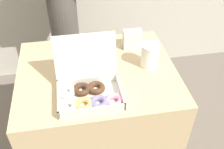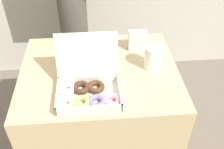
{
  "view_description": "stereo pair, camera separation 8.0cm",
  "coord_description": "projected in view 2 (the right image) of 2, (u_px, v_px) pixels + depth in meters",
  "views": [
    {
      "loc": [
        -0.1,
        -1.04,
        1.55
      ],
      "look_at": [
        0.05,
        -0.14,
        0.78
      ],
      "focal_mm": 42.0,
      "sensor_mm": 36.0,
      "label": 1
    },
    {
      "loc": [
        -0.02,
        -1.05,
        1.55
      ],
      "look_at": [
        0.05,
        -0.14,
        0.78
      ],
      "focal_mm": 42.0,
      "sensor_mm": 36.0,
      "label": 2
    }
  ],
  "objects": [
    {
      "name": "donut_box",
      "position": [
        87.0,
        89.0,
        1.18
      ],
      "size": [
        0.32,
        0.28,
        0.24
      ],
      "color": "silver",
      "rests_on": "table"
    },
    {
      "name": "ground_plane",
      "position": [
        102.0,
        149.0,
        1.8
      ],
      "size": [
        14.0,
        14.0,
        0.0
      ],
      "primitive_type": "plane",
      "color": "#665B51"
    },
    {
      "name": "table",
      "position": [
        101.0,
        115.0,
        1.57
      ],
      "size": [
        0.81,
        0.66,
        0.7
      ],
      "color": "tan",
      "rests_on": "ground_plane"
    },
    {
      "name": "coffee_cup",
      "position": [
        153.0,
        57.0,
        1.33
      ],
      "size": [
        0.09,
        0.09,
        0.13
      ],
      "color": "white",
      "rests_on": "table"
    },
    {
      "name": "napkin_holder",
      "position": [
        137.0,
        40.0,
        1.46
      ],
      "size": [
        0.1,
        0.05,
        0.11
      ],
      "color": "silver",
      "rests_on": "table"
    }
  ]
}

